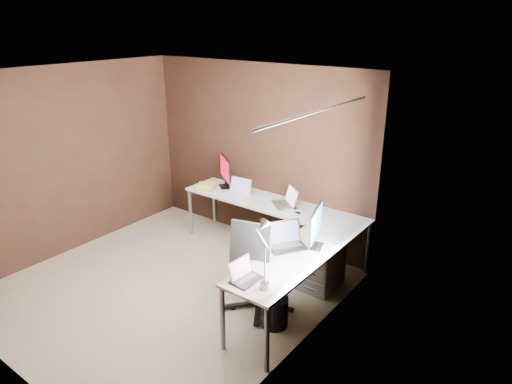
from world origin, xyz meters
TOP-DOWN VIEW (x-y plane):
  - room at (0.34, 0.07)m, footprint 3.60×3.60m
  - desk at (0.84, 1.04)m, footprint 2.65×2.25m
  - drawer_pedestal at (1.43, 1.15)m, footprint 0.42×0.50m
  - monitor_left at (-0.41, 1.59)m, footprint 0.43×0.33m
  - monitor_right at (1.56, 0.75)m, footprint 0.20×0.52m
  - laptop_white at (-0.07, 1.46)m, footprint 0.35×0.26m
  - laptop_silver at (0.68, 1.54)m, footprint 0.45×0.44m
  - laptop_black_big at (1.30, 0.58)m, footprint 0.45×0.48m
  - laptop_black_small at (1.36, -0.22)m, footprint 0.23×0.31m
  - book_stack at (-0.59, 1.36)m, footprint 0.31×0.28m
  - mouse_left at (-0.59, 1.34)m, footprint 0.09×0.08m
  - mouse_corner at (0.95, 1.39)m, footprint 0.09×0.08m
  - desk_lamp at (1.54, -0.17)m, footprint 0.20×0.23m
  - office_chair at (1.10, 0.33)m, footprint 0.62×0.65m
  - wastebasket at (1.43, 0.19)m, footprint 0.36×0.36m

SIDE VIEW (x-z plane):
  - wastebasket at x=1.43m, z-range 0.00..0.33m
  - drawer_pedestal at x=1.43m, z-range 0.00..0.60m
  - office_chair at x=1.10m, z-range -0.23..0.88m
  - desk at x=0.84m, z-range 0.31..1.04m
  - mouse_left at x=-0.59m, z-range 0.73..0.76m
  - mouse_corner at x=0.95m, z-range 0.73..0.76m
  - book_stack at x=-0.59m, z-range 0.73..0.81m
  - laptop_black_small at x=1.36m, z-range 0.67..0.87m
  - laptop_white at x=-0.07m, z-range 0.67..0.89m
  - laptop_silver at x=0.68m, z-range 0.66..0.91m
  - laptop_black_big at x=1.30m, z-range 0.66..0.92m
  - monitor_left at x=-0.41m, z-range 0.76..1.21m
  - monitor_right at x=1.56m, z-range 0.76..1.20m
  - desk_lamp at x=1.54m, z-range 0.81..1.45m
  - room at x=0.34m, z-range 0.03..2.53m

